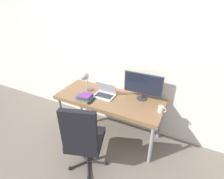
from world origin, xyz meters
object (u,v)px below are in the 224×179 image
Objects in this scene: desk_lamp at (85,77)px; mug at (161,109)px; office_chair at (83,137)px; laptop at (105,93)px; book_stack at (85,97)px; monitor at (143,85)px.

mug is (1.21, 0.00, -0.23)m from desk_lamp.
desk_lamp reaches higher than office_chair.
laptop is 1.19× the size of book_stack.
desk_lamp is at bearing -165.36° from monitor.
office_chair is at bearing -81.93° from laptop.
book_stack is at bearing -153.49° from monitor.
laptop is 0.89m from mug.
desk_lamp reaches higher than book_stack.
laptop is 0.85× the size of desk_lamp.
desk_lamp is 1.23m from mug.
laptop is at bearing 98.07° from office_chair.
office_chair is 9.17× the size of mug.
monitor is 5.10× the size of mug.
monitor is at bearing 65.35° from office_chair.
laptop is 0.31m from book_stack.
desk_lamp is (-0.87, -0.23, 0.04)m from monitor.
office_chair reaches higher than laptop.
office_chair is 3.88× the size of book_stack.
monitor is at bearing 14.64° from desk_lamp.
laptop is 0.40m from desk_lamp.
monitor is at bearing 146.27° from mug.
laptop is 0.81m from office_chair.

